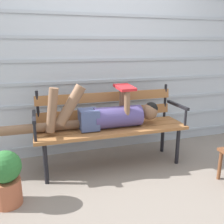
{
  "coord_description": "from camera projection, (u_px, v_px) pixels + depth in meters",
  "views": [
    {
      "loc": [
        -0.77,
        -2.36,
        1.35
      ],
      "look_at": [
        0.0,
        0.15,
        0.64
      ],
      "focal_mm": 39.48,
      "sensor_mm": 36.0,
      "label": 1
    }
  ],
  "objects": [
    {
      "name": "potted_plant",
      "position": [
        6.0,
        177.0,
        2.1
      ],
      "size": [
        0.28,
        0.28,
        0.5
      ],
      "color": "#AD5B3D",
      "rests_on": "ground"
    },
    {
      "name": "ground_plane",
      "position": [
        116.0,
        171.0,
        2.75
      ],
      "size": [
        12.0,
        12.0,
        0.0
      ],
      "primitive_type": "plane",
      "color": "gray"
    },
    {
      "name": "reclining_person",
      "position": [
        104.0,
        115.0,
        2.7
      ],
      "size": [
        1.74,
        0.27,
        0.52
      ],
      "color": "#514784"
    },
    {
      "name": "park_bench",
      "position": [
        110.0,
        122.0,
        2.82
      ],
      "size": [
        1.7,
        0.48,
        0.88
      ],
      "color": "#9E6638",
      "rests_on": "ground"
    },
    {
      "name": "house_siding",
      "position": [
        100.0,
        70.0,
        3.1
      ],
      "size": [
        5.28,
        0.08,
        2.1
      ],
      "color": "#B2BCC6",
      "rests_on": "ground"
    }
  ]
}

